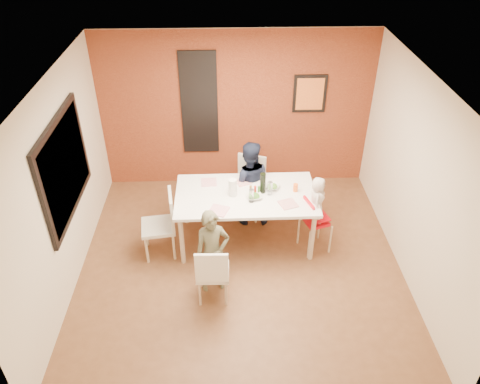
{
  "coord_description": "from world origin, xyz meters",
  "views": [
    {
      "loc": [
        -0.18,
        -4.91,
        4.62
      ],
      "look_at": [
        0.0,
        0.3,
        1.05
      ],
      "focal_mm": 35.0,
      "sensor_mm": 36.0,
      "label": 1
    }
  ],
  "objects_px": {
    "dining_table": "(246,198)",
    "chair_far": "(250,182)",
    "child_near": "(213,252)",
    "toddler": "(317,200)",
    "high_chair": "(314,220)",
    "child_far": "(249,183)",
    "chair_left": "(164,221)",
    "chair_near": "(212,272)",
    "wine_bottle": "(263,183)",
    "paper_towel_roll": "(233,188)"
  },
  "relations": [
    {
      "from": "high_chair",
      "to": "child_near",
      "type": "relative_size",
      "value": 0.72
    },
    {
      "from": "chair_far",
      "to": "chair_left",
      "type": "height_order",
      "value": "chair_left"
    },
    {
      "from": "toddler",
      "to": "child_far",
      "type": "bearing_deg",
      "value": 63.0
    },
    {
      "from": "dining_table",
      "to": "chair_left",
      "type": "relative_size",
      "value": 2.01
    },
    {
      "from": "chair_near",
      "to": "chair_far",
      "type": "distance_m",
      "value": 2.02
    },
    {
      "from": "paper_towel_roll",
      "to": "high_chair",
      "type": "bearing_deg",
      "value": -10.64
    },
    {
      "from": "chair_near",
      "to": "wine_bottle",
      "type": "height_order",
      "value": "wine_bottle"
    },
    {
      "from": "dining_table",
      "to": "toddler",
      "type": "distance_m",
      "value": 1.01
    },
    {
      "from": "chair_far",
      "to": "child_far",
      "type": "bearing_deg",
      "value": -77.51
    },
    {
      "from": "child_far",
      "to": "wine_bottle",
      "type": "relative_size",
      "value": 4.48
    },
    {
      "from": "dining_table",
      "to": "chair_far",
      "type": "height_order",
      "value": "chair_far"
    },
    {
      "from": "chair_left",
      "to": "child_near",
      "type": "xyz_separation_m",
      "value": [
        0.7,
        -0.73,
        0.05
      ]
    },
    {
      "from": "chair_far",
      "to": "child_far",
      "type": "height_order",
      "value": "child_far"
    },
    {
      "from": "chair_left",
      "to": "paper_towel_roll",
      "type": "distance_m",
      "value": 1.08
    },
    {
      "from": "wine_bottle",
      "to": "paper_towel_roll",
      "type": "relative_size",
      "value": 1.19
    },
    {
      "from": "chair_near",
      "to": "high_chair",
      "type": "height_order",
      "value": "same"
    },
    {
      "from": "child_near",
      "to": "chair_far",
      "type": "bearing_deg",
      "value": 58.05
    },
    {
      "from": "child_far",
      "to": "paper_towel_roll",
      "type": "height_order",
      "value": "child_far"
    },
    {
      "from": "chair_near",
      "to": "toddler",
      "type": "xyz_separation_m",
      "value": [
        1.45,
        0.98,
        0.38
      ]
    },
    {
      "from": "chair_near",
      "to": "chair_far",
      "type": "height_order",
      "value": "chair_far"
    },
    {
      "from": "dining_table",
      "to": "child_far",
      "type": "distance_m",
      "value": 0.5
    },
    {
      "from": "chair_near",
      "to": "child_far",
      "type": "bearing_deg",
      "value": -106.31
    },
    {
      "from": "child_far",
      "to": "paper_towel_roll",
      "type": "xyz_separation_m",
      "value": [
        -0.25,
        -0.52,
        0.27
      ]
    },
    {
      "from": "chair_near",
      "to": "child_far",
      "type": "xyz_separation_m",
      "value": [
        0.54,
        1.7,
        0.2
      ]
    },
    {
      "from": "high_chair",
      "to": "paper_towel_roll",
      "type": "relative_size",
      "value": 3.37
    },
    {
      "from": "toddler",
      "to": "wine_bottle",
      "type": "relative_size",
      "value": 2.25
    },
    {
      "from": "dining_table",
      "to": "toddler",
      "type": "height_order",
      "value": "toddler"
    },
    {
      "from": "chair_near",
      "to": "child_near",
      "type": "xyz_separation_m",
      "value": [
        0.0,
        0.24,
        0.12
      ]
    },
    {
      "from": "chair_left",
      "to": "child_near",
      "type": "relative_size",
      "value": 0.82
    },
    {
      "from": "chair_far",
      "to": "chair_left",
      "type": "xyz_separation_m",
      "value": [
        -1.26,
        -0.97,
        0.01
      ]
    },
    {
      "from": "chair_far",
      "to": "high_chair",
      "type": "xyz_separation_m",
      "value": [
        0.86,
        -0.97,
        -0.02
      ]
    },
    {
      "from": "dining_table",
      "to": "chair_near",
      "type": "distance_m",
      "value": 1.32
    },
    {
      "from": "child_near",
      "to": "child_far",
      "type": "height_order",
      "value": "child_far"
    },
    {
      "from": "child_near",
      "to": "toddler",
      "type": "xyz_separation_m",
      "value": [
        1.45,
        0.74,
        0.26
      ]
    },
    {
      "from": "wine_bottle",
      "to": "paper_towel_roll",
      "type": "height_order",
      "value": "wine_bottle"
    },
    {
      "from": "chair_left",
      "to": "toddler",
      "type": "height_order",
      "value": "toddler"
    },
    {
      "from": "chair_far",
      "to": "wine_bottle",
      "type": "relative_size",
      "value": 3.16
    },
    {
      "from": "wine_bottle",
      "to": "toddler",
      "type": "bearing_deg",
      "value": -19.85
    },
    {
      "from": "dining_table",
      "to": "wine_bottle",
      "type": "distance_m",
      "value": 0.33
    },
    {
      "from": "high_chair",
      "to": "child_near",
      "type": "xyz_separation_m",
      "value": [
        -1.43,
        -0.73,
        0.08
      ]
    },
    {
      "from": "chair_far",
      "to": "child_far",
      "type": "distance_m",
      "value": 0.29
    },
    {
      "from": "child_near",
      "to": "high_chair",
      "type": "bearing_deg",
      "value": 13.4
    },
    {
      "from": "chair_left",
      "to": "paper_towel_roll",
      "type": "relative_size",
      "value": 3.84
    },
    {
      "from": "chair_left",
      "to": "toddler",
      "type": "xyz_separation_m",
      "value": [
        2.14,
        0.01,
        0.31
      ]
    },
    {
      "from": "dining_table",
      "to": "chair_far",
      "type": "xyz_separation_m",
      "value": [
        0.09,
        0.74,
        -0.21
      ]
    },
    {
      "from": "chair_near",
      "to": "chair_far",
      "type": "bearing_deg",
      "value": -105.03
    },
    {
      "from": "chair_near",
      "to": "wine_bottle",
      "type": "relative_size",
      "value": 2.84
    },
    {
      "from": "paper_towel_roll",
      "to": "toddler",
      "type": "bearing_deg",
      "value": -9.87
    },
    {
      "from": "child_far",
      "to": "paper_towel_roll",
      "type": "distance_m",
      "value": 0.64
    },
    {
      "from": "chair_near",
      "to": "chair_left",
      "type": "height_order",
      "value": "chair_left"
    }
  ]
}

